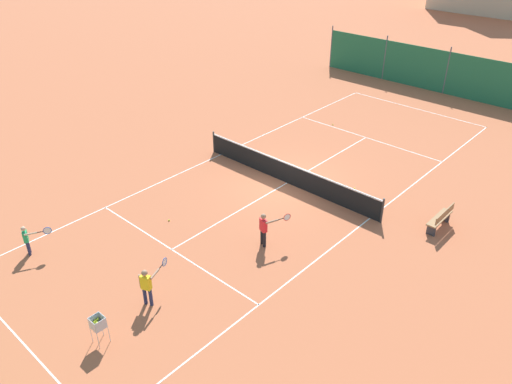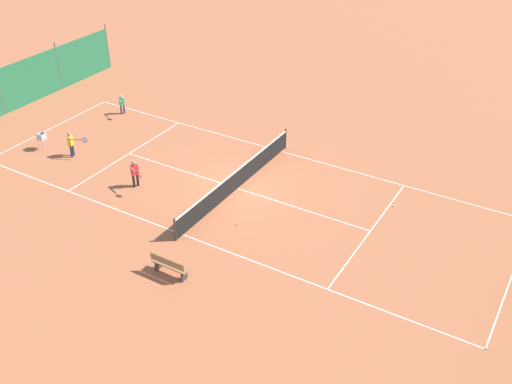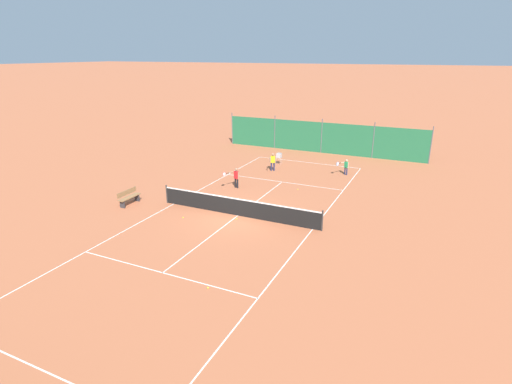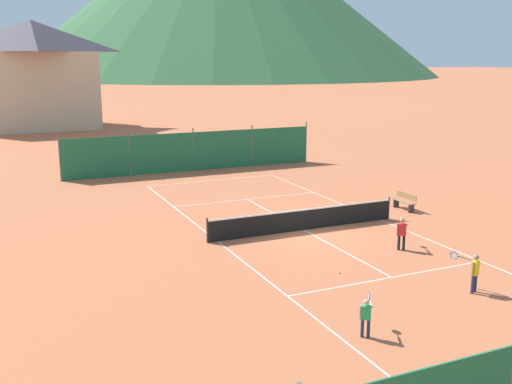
# 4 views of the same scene
# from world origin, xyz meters

# --- Properties ---
(ground_plane) EXTENTS (600.00, 600.00, 0.00)m
(ground_plane) POSITION_xyz_m (0.00, 0.00, 0.00)
(ground_plane) COLOR #B7603D
(court_line_markings) EXTENTS (8.25, 23.85, 0.01)m
(court_line_markings) POSITION_xyz_m (0.00, 0.00, 0.00)
(court_line_markings) COLOR white
(court_line_markings) RESTS_ON ground
(tennis_net) EXTENTS (9.18, 0.08, 1.06)m
(tennis_net) POSITION_xyz_m (0.00, 0.00, 0.50)
(tennis_net) COLOR #2D2D2D
(tennis_net) RESTS_ON ground
(windscreen_fence_far) EXTENTS (17.28, 0.08, 2.90)m
(windscreen_fence_far) POSITION_xyz_m (-0.00, 15.50, 1.31)
(windscreen_fence_far) COLOR #236B42
(windscreen_fence_far) RESTS_ON ground
(player_near_service) EXTENTS (0.74, 0.98, 1.31)m
(player_near_service) POSITION_xyz_m (2.22, -4.01, 0.76)
(player_near_service) COLOR black
(player_near_service) RESTS_ON ground
(player_near_baseline) EXTENTS (0.42, 1.11, 1.31)m
(player_near_baseline) POSITION_xyz_m (1.60, -8.57, 0.76)
(player_near_baseline) COLOR #23284C
(player_near_baseline) RESTS_ON ground
(player_far_service) EXTENTS (0.73, 0.83, 1.12)m
(player_far_service) POSITION_xyz_m (-3.42, -9.79, 0.66)
(player_far_service) COLOR #23284C
(player_far_service) RESTS_ON ground
(tennis_ball_by_net_left) EXTENTS (0.07, 0.07, 0.07)m
(tennis_ball_by_net_left) POSITION_xyz_m (-2.19, 6.60, 0.03)
(tennis_ball_by_net_left) COLOR #CCE033
(tennis_ball_by_net_left) RESTS_ON ground
(tennis_ball_alley_left) EXTENTS (0.07, 0.07, 0.07)m
(tennis_ball_alley_left) POSITION_xyz_m (2.44, 1.51, 0.03)
(tennis_ball_alley_left) COLOR #CCE033
(tennis_ball_alley_left) RESTS_ON ground
(tennis_ball_service_box) EXTENTS (0.07, 0.07, 0.07)m
(tennis_ball_service_box) POSITION_xyz_m (-0.19, 0.49, 0.03)
(tennis_ball_service_box) COLOR #CCE033
(tennis_ball_service_box) RESTS_ON ground
(tennis_ball_near_corner) EXTENTS (0.07, 0.07, 0.07)m
(tennis_ball_near_corner) POSITION_xyz_m (-1.48, -5.32, 0.03)
(tennis_ball_near_corner) COLOR #CCE033
(tennis_ball_near_corner) RESTS_ON ground
(courtside_bench) EXTENTS (0.36, 1.50, 0.84)m
(courtside_bench) POSITION_xyz_m (6.34, 1.12, 0.45)
(courtside_bench) COLOR olive
(courtside_bench) RESTS_ON ground
(alpine_chalet) EXTENTS (13.00, 10.00, 11.20)m
(alpine_chalet) POSITION_xyz_m (-7.51, 45.36, 5.82)
(alpine_chalet) COLOR #C6B28E
(alpine_chalet) RESTS_ON ground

